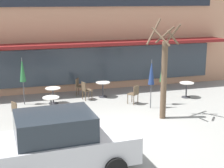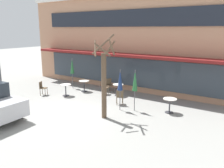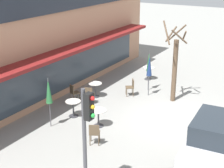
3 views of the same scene
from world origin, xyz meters
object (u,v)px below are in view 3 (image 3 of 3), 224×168
object	(u,v)px
patio_umbrella_cream_folded	(149,62)
cafe_chair_1	(131,86)
cafe_table_streetside	(98,115)
cafe_chair_0	(94,132)
patio_umbrella_corner_open	(149,66)
parked_sedan	(218,141)
patio_umbrella_green_folded	(49,91)
street_tree	(175,65)
cafe_chair_3	(89,94)
cafe_table_near_wall	(73,106)
traffic_light_pole	(87,125)
cafe_table_mid_patio	(148,71)
cafe_table_by_tree	(95,88)
cafe_chair_2	(74,92)

from	to	relation	value
patio_umbrella_cream_folded	cafe_chair_1	distance (m)	1.69
cafe_table_streetside	cafe_chair_0	xyz separation A→B (m)	(-1.41, -0.71, 0.01)
patio_umbrella_corner_open	patio_umbrella_cream_folded	bearing A→B (deg)	25.36
patio_umbrella_corner_open	parked_sedan	xyz separation A→B (m)	(-4.71, -4.74, -0.75)
patio_umbrella_green_folded	street_tree	size ratio (longest dim) A/B	0.55
patio_umbrella_corner_open	street_tree	world-z (taller)	street_tree
patio_umbrella_cream_folded	cafe_chair_3	world-z (taller)	patio_umbrella_cream_folded
cafe_table_near_wall	patio_umbrella_green_folded	bearing A→B (deg)	169.05
patio_umbrella_cream_folded	traffic_light_pole	xyz separation A→B (m)	(-9.01, -2.10, 0.67)
cafe_chair_1	cafe_chair_3	world-z (taller)	same
cafe_chair_1	cafe_chair_3	bearing A→B (deg)	147.58
cafe_table_mid_patio	patio_umbrella_corner_open	bearing A→B (deg)	-155.33
patio_umbrella_corner_open	street_tree	size ratio (longest dim) A/B	0.55
cafe_table_near_wall	cafe_table_streetside	xyz separation A→B (m)	(-0.26, -1.52, 0.00)
cafe_table_streetside	cafe_table_mid_patio	distance (m)	6.77
cafe_table_by_tree	cafe_chair_0	bearing A→B (deg)	-147.48
cafe_table_mid_patio	cafe_chair_2	bearing A→B (deg)	160.27
cafe_table_streetside	cafe_chair_2	bearing A→B (deg)	56.28
patio_umbrella_corner_open	cafe_table_mid_patio	bearing A→B (deg)	24.67
cafe_table_streetside	patio_umbrella_corner_open	world-z (taller)	patio_umbrella_corner_open
cafe_chair_3	cafe_chair_1	bearing A→B (deg)	-32.42
parked_sedan	cafe_table_streetside	bearing A→B (deg)	86.32
cafe_table_mid_patio	patio_umbrella_green_folded	bearing A→B (deg)	172.33
cafe_chair_3	traffic_light_pole	bearing A→B (deg)	-146.45
cafe_chair_2	cafe_chair_3	size ratio (longest dim) A/B	1.00
parked_sedan	street_tree	bearing A→B (deg)	35.80
cafe_chair_2	traffic_light_pole	size ratio (longest dim) A/B	0.26
cafe_table_by_tree	street_tree	distance (m)	4.22
cafe_table_streetside	street_tree	xyz separation A→B (m)	(4.34, -1.73, 1.36)
cafe_table_near_wall	cafe_table_mid_patio	world-z (taller)	same
parked_sedan	cafe_chair_0	bearing A→B (deg)	103.84
cafe_table_by_tree	patio_umbrella_green_folded	distance (m)	3.98
cafe_table_near_wall	cafe_chair_1	size ratio (longest dim) A/B	0.85
cafe_chair_3	street_tree	bearing A→B (deg)	-54.02
cafe_chair_0	cafe_chair_1	size ratio (longest dim) A/B	1.00
cafe_table_mid_patio	patio_umbrella_green_folded	xyz separation A→B (m)	(-7.78, 1.05, 1.11)
patio_umbrella_green_folded	cafe_chair_0	xyz separation A→B (m)	(-0.36, -2.48, -1.10)
cafe_chair_2	cafe_chair_3	xyz separation A→B (m)	(0.16, -0.82, 0.00)
cafe_chair_3	traffic_light_pole	distance (m)	7.16
patio_umbrella_cream_folded	cafe_chair_1	world-z (taller)	patio_umbrella_cream_folded
cafe_table_streetside	patio_umbrella_cream_folded	size ratio (longest dim) A/B	0.35
cafe_table_near_wall	cafe_table_mid_patio	bearing A→B (deg)	-7.01
patio_umbrella_green_folded	patio_umbrella_cream_folded	size ratio (longest dim) A/B	1.00
cafe_table_near_wall	street_tree	distance (m)	5.39
patio_umbrella_green_folded	patio_umbrella_corner_open	size ratio (longest dim) A/B	1.00
parked_sedan	patio_umbrella_green_folded	bearing A→B (deg)	95.99
patio_umbrella_corner_open	cafe_chair_3	xyz separation A→B (m)	(-2.53, 2.07, -1.10)
patio_umbrella_cream_folded	parked_sedan	xyz separation A→B (m)	(-5.41, -5.07, -0.75)
cafe_table_mid_patio	parked_sedan	size ratio (longest dim) A/B	0.18
cafe_chair_0	cafe_chair_3	bearing A→B (deg)	36.63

